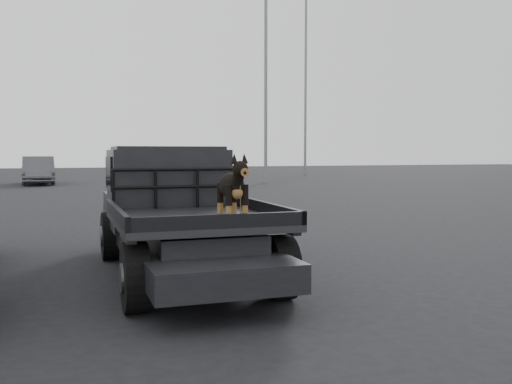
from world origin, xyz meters
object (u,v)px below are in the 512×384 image
object	(u,v)px
dog	(232,191)
distant_car_a	(39,170)
floodlight_mid	(266,60)
floodlight_far	(306,68)
distant_car_b	(203,165)
flatbed_ute	(180,242)

from	to	relation	value
dog	distant_car_a	bearing A→B (deg)	96.16
floodlight_mid	floodlight_far	bearing A→B (deg)	54.63
dog	distant_car_b	distance (m)	35.94
distant_car_b	floodlight_mid	distance (m)	12.88
floodlight_far	floodlight_mid	bearing A→B (deg)	-125.37
distant_car_a	floodlight_mid	distance (m)	13.63
flatbed_ute	dog	xyz separation A→B (m)	(0.21, -1.86, 0.83)
distant_car_a	distant_car_b	size ratio (longest dim) A/B	0.82
dog	distant_car_b	world-z (taller)	dog
distant_car_b	floodlight_far	size ratio (longest dim) A/B	0.38
dog	distant_car_b	bearing A→B (deg)	76.93
distant_car_b	flatbed_ute	bearing A→B (deg)	-73.58
flatbed_ute	dog	world-z (taller)	dog
floodlight_mid	floodlight_far	xyz separation A→B (m)	(6.29, 8.86, 1.09)
flatbed_ute	floodlight_far	size ratio (longest dim) A/B	0.37
distant_car_b	floodlight_far	xyz separation A→B (m)	(7.11, -2.53, 7.03)
flatbed_ute	floodlight_mid	size ratio (longest dim) A/B	0.44
flatbed_ute	distant_car_b	bearing A→B (deg)	75.89
dog	floodlight_far	world-z (taller)	floodlight_far
dog	distant_car_a	distance (m)	26.91
flatbed_ute	floodlight_mid	distance (m)	24.42
floodlight_mid	floodlight_far	distance (m)	10.92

